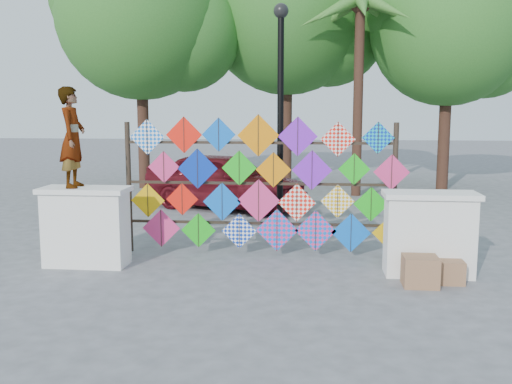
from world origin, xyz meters
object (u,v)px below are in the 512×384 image
vendor_woman (72,137)px  kite_rack (262,186)px  sedan (225,180)px  lamppost (280,100)px

vendor_woman → kite_rack: bearing=-78.3°
kite_rack → sedan: bearing=106.5°
kite_rack → sedan: kite_rack is taller
kite_rack → vendor_woman: (-2.93, -0.93, 0.86)m
vendor_woman → sedan: (1.55, 5.60, -1.35)m
vendor_woman → sedan: size_ratio=0.37×
kite_rack → vendor_woman: 3.20m
vendor_woman → lamppost: bearing=-61.0°
vendor_woman → lamppost: size_ratio=0.36×
vendor_woman → sedan: vendor_woman is taller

